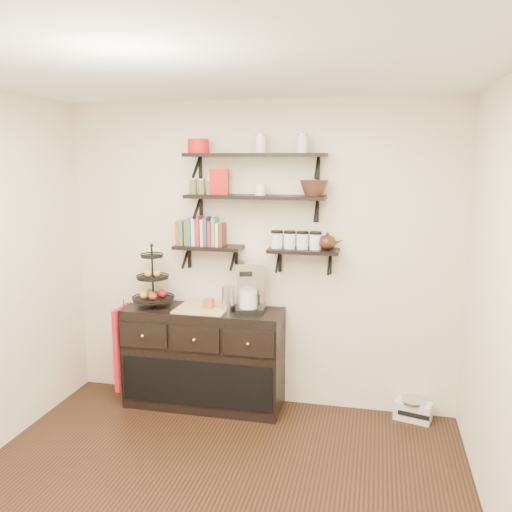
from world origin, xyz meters
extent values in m
cube|color=white|center=(0.00, 0.00, 2.70)|extent=(3.50, 3.50, 0.02)
cube|color=#F3EACE|center=(0.00, 1.75, 1.35)|extent=(3.50, 0.02, 2.70)
cube|color=black|center=(0.00, 1.61, 2.23)|extent=(1.20, 0.27, 0.03)
cube|color=black|center=(-0.52, 1.74, 2.12)|extent=(0.02, 0.03, 0.20)
cube|color=black|center=(0.52, 1.74, 2.12)|extent=(0.02, 0.03, 0.20)
cube|color=black|center=(0.00, 1.61, 1.89)|extent=(1.20, 0.27, 0.03)
cube|color=black|center=(-0.52, 1.74, 1.77)|extent=(0.02, 0.03, 0.20)
cube|color=black|center=(0.52, 1.74, 1.77)|extent=(0.02, 0.03, 0.20)
cube|color=black|center=(-0.42, 1.62, 1.44)|extent=(0.60, 0.25, 0.03)
cube|color=black|center=(-0.64, 1.74, 1.32)|extent=(0.02, 0.03, 0.20)
cube|color=black|center=(-0.20, 1.74, 1.32)|extent=(0.03, 0.03, 0.20)
cube|color=black|center=(0.42, 1.62, 1.44)|extent=(0.60, 0.25, 0.03)
cube|color=black|center=(0.20, 1.74, 1.32)|extent=(0.03, 0.03, 0.20)
cube|color=black|center=(0.64, 1.74, 1.32)|extent=(0.02, 0.03, 0.20)
cube|color=#B73C1D|center=(-0.68, 1.63, 1.55)|extent=(0.02, 0.15, 0.20)
cube|color=#2C7C4F|center=(-0.65, 1.63, 1.57)|extent=(0.03, 0.15, 0.24)
cube|color=#C43608|center=(-0.61, 1.63, 1.55)|extent=(0.04, 0.15, 0.21)
cube|color=#186F7A|center=(-0.57, 1.63, 1.57)|extent=(0.03, 0.15, 0.25)
cube|color=beige|center=(-0.54, 1.63, 1.56)|extent=(0.03, 0.15, 0.22)
cube|color=maroon|center=(-0.50, 1.63, 1.58)|extent=(0.04, 0.15, 0.26)
cube|color=#E0E547|center=(-0.46, 1.63, 1.56)|extent=(0.03, 0.15, 0.23)
cube|color=navy|center=(-0.42, 1.63, 1.55)|extent=(0.03, 0.15, 0.20)
cube|color=maroon|center=(-0.38, 1.63, 1.57)|extent=(0.04, 0.15, 0.24)
cube|color=#4B9D5A|center=(-0.34, 1.63, 1.55)|extent=(0.03, 0.15, 0.21)
cube|color=beige|center=(-0.31, 1.63, 1.57)|extent=(0.03, 0.15, 0.25)
cube|color=brown|center=(-0.27, 1.63, 1.56)|extent=(0.02, 0.15, 0.22)
cylinder|color=silver|center=(0.19, 1.63, 1.51)|extent=(0.10, 0.10, 0.13)
cylinder|color=silver|center=(0.30, 1.63, 1.51)|extent=(0.10, 0.10, 0.13)
cylinder|color=silver|center=(0.41, 1.63, 1.51)|extent=(0.10, 0.10, 0.13)
cylinder|color=silver|center=(0.52, 1.63, 1.51)|extent=(0.10, 0.10, 0.13)
cube|color=black|center=(-0.45, 1.51, 0.45)|extent=(1.40, 0.45, 0.90)
cube|color=tan|center=(-0.45, 1.51, 0.91)|extent=(0.45, 0.41, 0.02)
sphere|color=gold|center=(-0.91, 1.26, 0.70)|extent=(0.04, 0.04, 0.04)
sphere|color=gold|center=(-0.45, 1.26, 0.70)|extent=(0.04, 0.04, 0.04)
sphere|color=gold|center=(0.02, 1.26, 0.70)|extent=(0.04, 0.04, 0.04)
cylinder|color=black|center=(-0.91, 1.51, 1.17)|extent=(0.02, 0.02, 0.54)
cylinder|color=black|center=(-0.91, 1.51, 0.96)|extent=(0.37, 0.37, 0.01)
cylinder|color=black|center=(-0.91, 1.51, 1.16)|extent=(0.28, 0.28, 0.02)
cylinder|color=black|center=(-0.91, 1.51, 1.35)|extent=(0.19, 0.19, 0.02)
sphere|color=#B21914|center=(-0.85, 1.56, 1.01)|extent=(0.08, 0.08, 0.08)
sphere|color=gold|center=(-0.95, 1.51, 1.20)|extent=(0.06, 0.06, 0.06)
cube|color=brown|center=(-0.39, 1.51, 0.96)|extent=(0.08, 0.08, 0.08)
cube|color=black|center=(-0.03, 1.51, 0.92)|extent=(0.29, 0.27, 0.04)
cube|color=silver|center=(-0.03, 1.59, 1.11)|extent=(0.25, 0.15, 0.37)
cube|color=silver|center=(-0.03, 1.51, 1.30)|extent=(0.29, 0.27, 0.08)
cylinder|color=silver|center=(-0.03, 1.49, 1.01)|extent=(0.19, 0.19, 0.14)
cylinder|color=silver|center=(-0.21, 1.49, 1.01)|extent=(0.11, 0.11, 0.22)
cube|color=maroon|center=(-1.18, 1.41, 0.53)|extent=(0.04, 0.32, 0.74)
cube|color=silver|center=(1.38, 1.63, 0.08)|extent=(0.33, 0.23, 0.16)
cylinder|color=silver|center=(1.38, 1.63, 0.17)|extent=(0.25, 0.25, 0.02)
cube|color=black|center=(1.38, 1.55, 0.08)|extent=(0.25, 0.08, 0.04)
cube|color=#B61814|center=(-0.31, 1.61, 2.01)|extent=(0.16, 0.07, 0.22)
cylinder|color=white|center=(0.05, 1.61, 1.95)|extent=(0.09, 0.09, 0.10)
cylinder|color=#B61814|center=(-0.50, 1.61, 2.31)|extent=(0.18, 0.18, 0.12)
camera|label=1|loc=(1.03, -2.87, 2.20)|focal=38.00mm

